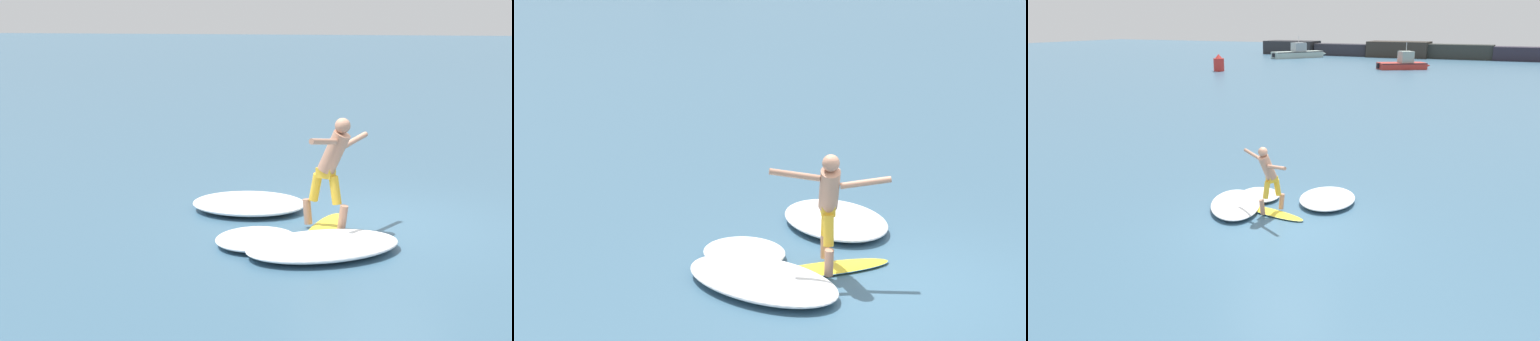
{
  "view_description": "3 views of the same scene",
  "coord_description": "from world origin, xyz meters",
  "views": [
    {
      "loc": [
        -11.65,
        -0.13,
        3.46
      ],
      "look_at": [
        -0.06,
        2.0,
        0.83
      ],
      "focal_mm": 50.0,
      "sensor_mm": 36.0,
      "label": 1
    },
    {
      "loc": [
        -6.52,
        -9.1,
        5.28
      ],
      "look_at": [
        -0.94,
        2.0,
        1.23
      ],
      "focal_mm": 60.0,
      "sensor_mm": 36.0,
      "label": 2
    },
    {
      "loc": [
        5.03,
        -10.18,
        4.9
      ],
      "look_at": [
        -0.78,
        1.79,
        0.9
      ],
      "focal_mm": 35.0,
      "sensor_mm": 36.0,
      "label": 3
    }
  ],
  "objects": [
    {
      "name": "ground_plane",
      "position": [
        0.0,
        0.0,
        0.0
      ],
      "size": [
        200.0,
        200.0,
        0.0
      ],
      "primitive_type": "plane",
      "color": "#3C627C"
    },
    {
      "name": "surfboard",
      "position": [
        -0.67,
        0.77,
        0.03
      ],
      "size": [
        2.15,
        0.8,
        0.2
      ],
      "color": "yellow",
      "rests_on": "ground"
    },
    {
      "name": "surfer",
      "position": [
        -0.69,
        0.66,
        1.14
      ],
      "size": [
        1.59,
        1.04,
        1.8
      ],
      "color": "tan",
      "rests_on": "surfboard"
    },
    {
      "name": "wave_foam_at_tail",
      "position": [
        0.37,
        2.2,
        0.12
      ],
      "size": [
        1.71,
        2.15,
        0.25
      ],
      "color": "white",
      "rests_on": "ground"
    },
    {
      "name": "wave_foam_at_nose",
      "position": [
        -1.52,
        1.72,
        0.1
      ],
      "size": [
        1.67,
        1.7,
        0.19
      ],
      "color": "white",
      "rests_on": "ground"
    },
    {
      "name": "wave_foam_beside",
      "position": [
        -1.72,
        0.69,
        0.12
      ],
      "size": [
        2.3,
        2.71,
        0.24
      ],
      "color": "white",
      "rests_on": "ground"
    }
  ]
}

